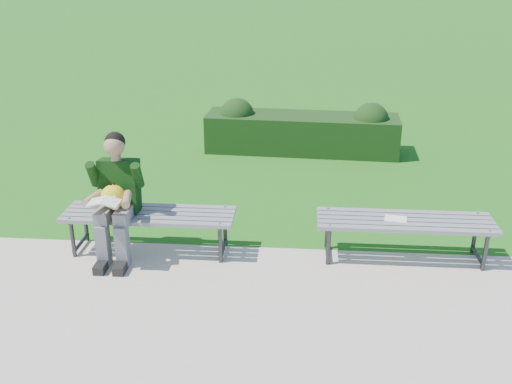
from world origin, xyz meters
TOP-DOWN VIEW (x-y plane):
  - ground at (0.00, 0.00)m, footprint 80.00×80.00m
  - walkway at (0.00, -1.75)m, footprint 30.00×3.50m
  - hedge at (0.64, 3.44)m, footprint 3.12×0.94m
  - bench_left at (-0.95, -0.17)m, footprint 1.80×0.50m
  - bench_right at (1.72, -0.12)m, footprint 1.80×0.50m
  - seated_boy at (-1.25, -0.26)m, footprint 0.56×0.76m
  - paper_sheet at (1.62, -0.12)m, footprint 0.24×0.20m

SIDE VIEW (x-z plane):
  - ground at x=0.00m, z-range 0.00..0.00m
  - walkway at x=0.00m, z-range 0.00..0.02m
  - hedge at x=0.64m, z-range -0.07..0.78m
  - bench_left at x=-0.95m, z-range 0.19..0.64m
  - bench_right at x=1.72m, z-range 0.19..0.64m
  - paper_sheet at x=1.62m, z-range 0.47..0.48m
  - seated_boy at x=-1.25m, z-range 0.06..1.37m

